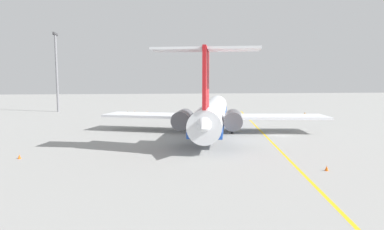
# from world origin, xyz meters

# --- Properties ---
(ground) EXTENTS (392.55, 392.55, 0.00)m
(ground) POSITION_xyz_m (0.00, 0.00, 0.00)
(ground) COLOR gray
(main_jetliner) EXTENTS (47.50, 42.46, 14.01)m
(main_jetliner) POSITION_xyz_m (3.59, 11.51, 3.82)
(main_jetliner) COLOR silver
(main_jetliner) RESTS_ON ground
(ground_crew_near_nose) EXTENTS (0.44, 0.28, 1.76)m
(ground_crew_near_nose) POSITION_xyz_m (32.79, 26.95, 1.11)
(ground_crew_near_nose) COLOR black
(ground_crew_near_nose) RESTS_ON ground
(ground_crew_near_tail) EXTENTS (0.28, 0.44, 1.77)m
(ground_crew_near_tail) POSITION_xyz_m (22.40, -15.87, 1.12)
(ground_crew_near_tail) COLOR black
(ground_crew_near_tail) RESTS_ON ground
(ground_crew_portside) EXTENTS (0.36, 0.26, 1.65)m
(ground_crew_portside) POSITION_xyz_m (34.69, 28.88, 1.05)
(ground_crew_portside) COLOR black
(ground_crew_portside) RESTS_ON ground
(ground_crew_starboard) EXTENTS (0.29, 0.45, 1.80)m
(ground_crew_starboard) POSITION_xyz_m (30.45, 23.62, 1.14)
(ground_crew_starboard) COLOR black
(ground_crew_starboard) RESTS_ON ground
(safety_cone_nose) EXTENTS (0.40, 0.40, 0.55)m
(safety_cone_nose) POSITION_xyz_m (-23.27, 4.25, 0.28)
(safety_cone_nose) COLOR #EA590F
(safety_cone_nose) RESTS_ON ground
(safety_cone_wingtip) EXTENTS (0.40, 0.40, 0.55)m
(safety_cone_wingtip) POSITION_xyz_m (-13.16, 39.20, 0.28)
(safety_cone_wingtip) COLOR #EA590F
(safety_cone_wingtip) RESTS_ON ground
(taxiway_centreline) EXTENTS (83.44, 16.33, 0.01)m
(taxiway_centreline) POSITION_xyz_m (4.90, 1.78, 0.00)
(taxiway_centreline) COLOR gold
(taxiway_centreline) RESTS_ON ground
(light_mast) EXTENTS (4.00, 0.70, 24.47)m
(light_mast) POSITION_xyz_m (52.10, 51.59, 13.44)
(light_mast) COLOR slate
(light_mast) RESTS_ON ground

